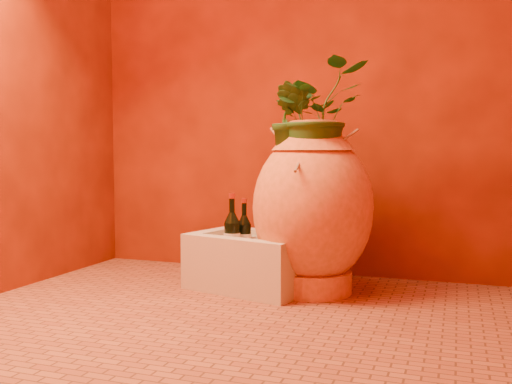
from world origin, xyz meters
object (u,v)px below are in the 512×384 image
at_px(amphora, 313,208).
at_px(wine_bottle_b, 277,239).
at_px(wine_bottle_a, 244,236).
at_px(wall_tap, 298,141).
at_px(wine_bottle_c, 232,236).
at_px(stone_basin, 252,263).

bearing_deg(amphora, wine_bottle_b, 177.14).
xyz_separation_m(amphora, wine_bottle_b, (-0.19, 0.01, -0.17)).
distance_m(wine_bottle_a, wall_tap, 0.67).
distance_m(amphora, wine_bottle_a, 0.40).
bearing_deg(wine_bottle_b, wine_bottle_a, -176.12).
relative_size(wine_bottle_b, wine_bottle_c, 0.86).
bearing_deg(wall_tap, wine_bottle_b, -91.10).
height_order(wine_bottle_a, wine_bottle_c, wine_bottle_c).
xyz_separation_m(wine_bottle_a, wine_bottle_c, (-0.04, -0.08, 0.01)).
relative_size(amphora, wine_bottle_b, 2.96).
bearing_deg(amphora, wine_bottle_c, -168.25).
height_order(wine_bottle_a, wall_tap, wall_tap).
relative_size(wine_bottle_a, wine_bottle_c, 0.91).
height_order(wine_bottle_c, wall_tap, wall_tap).
bearing_deg(wine_bottle_a, amphora, 0.40).
bearing_deg(stone_basin, wine_bottle_b, 18.36).
bearing_deg(wine_bottle_c, wine_bottle_a, 65.97).
xyz_separation_m(wine_bottle_c, wall_tap, (0.22, 0.47, 0.50)).
bearing_deg(stone_basin, wine_bottle_a, 151.23).
xyz_separation_m(amphora, wine_bottle_a, (-0.37, -0.00, -0.16)).
bearing_deg(wall_tap, wine_bottle_c, -115.19).
bearing_deg(wine_bottle_b, amphora, -2.86).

